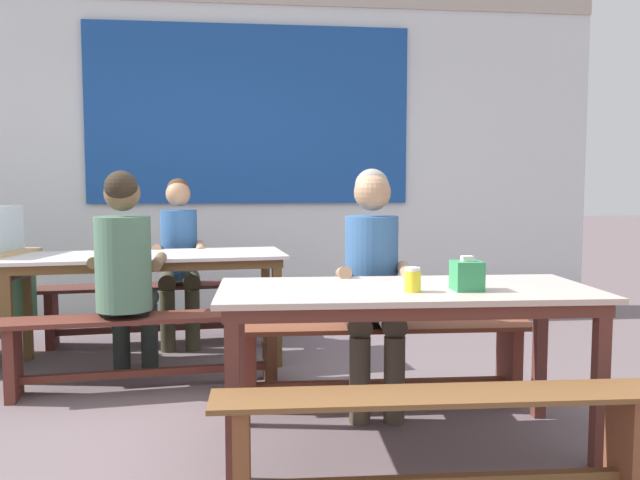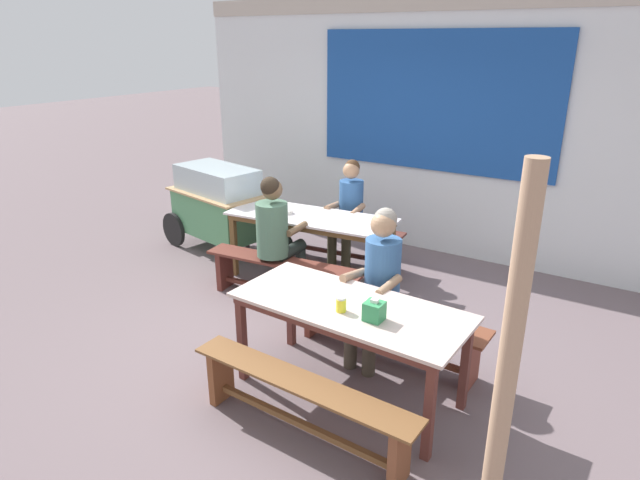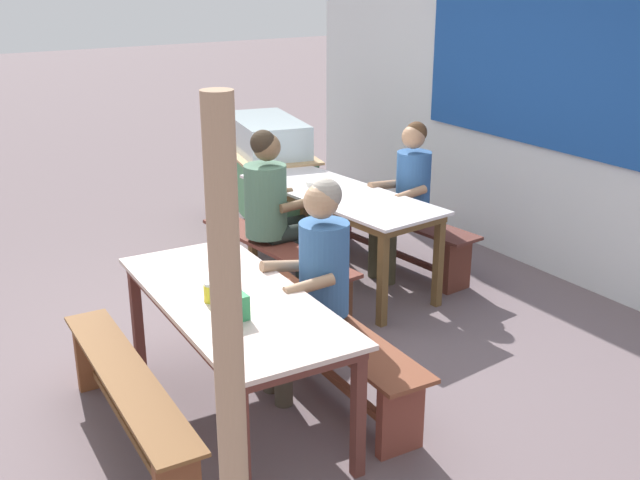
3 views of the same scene
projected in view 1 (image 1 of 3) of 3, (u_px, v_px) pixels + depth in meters
ground_plane at (250, 415)px, 3.53m from camera, size 40.00×40.00×0.00m
backdrop_wall at (244, 144)px, 6.14m from camera, size 6.71×0.23×3.07m
dining_table_far at (148, 265)px, 4.51m from camera, size 1.91×0.87×0.76m
dining_table_near at (406, 303)px, 3.07m from camera, size 1.77×0.82×0.76m
bench_far_back at (152, 303)px, 5.14m from camera, size 1.75×0.48×0.45m
bench_far_front at (146, 339)px, 3.94m from camera, size 1.75×0.45×0.45m
bench_near_back at (382, 349)px, 3.72m from camera, size 1.74×0.39×0.45m
bench_near_front at (439, 435)px, 2.50m from camera, size 1.74×0.32×0.45m
person_left_back_turned at (126, 266)px, 3.94m from camera, size 0.43×0.59×1.32m
person_center_facing at (179, 252)px, 5.08m from camera, size 0.42×0.52×1.28m
person_right_near_table at (373, 274)px, 3.61m from camera, size 0.43×0.52×1.33m
tissue_box at (467, 275)px, 2.98m from camera, size 0.13×0.13×0.16m
condiment_jar at (413, 280)px, 2.94m from camera, size 0.07×0.07×0.11m
soup_bowl at (106, 253)px, 4.39m from camera, size 0.12×0.12×0.04m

